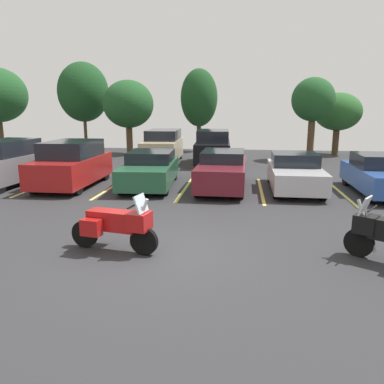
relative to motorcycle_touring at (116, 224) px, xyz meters
name	(u,v)px	position (x,y,z in m)	size (l,w,h in m)	color
ground	(163,255)	(1.05, 0.02, -0.68)	(44.00, 44.00, 0.10)	#2D2D30
motorcycle_touring	(116,224)	(0.00, 0.00, 0.00)	(2.12, 0.99, 1.35)	black
parking_stripes	(185,188)	(0.54, 7.00, -0.63)	(18.09, 4.87, 0.01)	#EAE066
car_grey	(5,163)	(-6.96, 6.75, 0.29)	(2.04, 4.36, 1.86)	slate
car_red	(72,164)	(-4.11, 6.89, 0.27)	(2.00, 4.48, 1.85)	maroon
car_green	(150,169)	(-0.95, 7.30, 0.07)	(2.19, 4.74, 1.42)	#235638
car_maroon	(222,170)	(2.01, 7.19, 0.11)	(1.87, 4.81, 1.48)	maroon
car_silver	(295,173)	(4.81, 7.26, 0.05)	(1.90, 4.45, 1.43)	#B7B7BC
car_blue	(381,175)	(7.92, 7.00, 0.08)	(1.94, 4.48, 1.47)	#2D519E
car_far_champagne	(163,146)	(-1.87, 14.50, 0.31)	(2.14, 4.95, 1.88)	#C1B289
car_far_black	(213,148)	(1.13, 13.98, 0.31)	(2.08, 4.68, 1.92)	black
tree_center_left	(199,98)	(-0.38, 20.46, 3.21)	(2.66, 2.66, 5.91)	#4C3823
tree_right	(83,92)	(-9.13, 20.57, 3.67)	(3.75, 3.75, 6.50)	#4C3823
tree_far_left	(128,104)	(-4.92, 17.99, 2.75)	(3.40, 3.40, 4.99)	#4C3823
tree_center_right	(338,112)	(9.13, 19.55, 2.25)	(3.12, 3.12, 4.16)	#4C3823
tree_far_right	(313,100)	(6.92, 16.40, 2.96)	(2.55, 2.55, 4.93)	#4C3823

